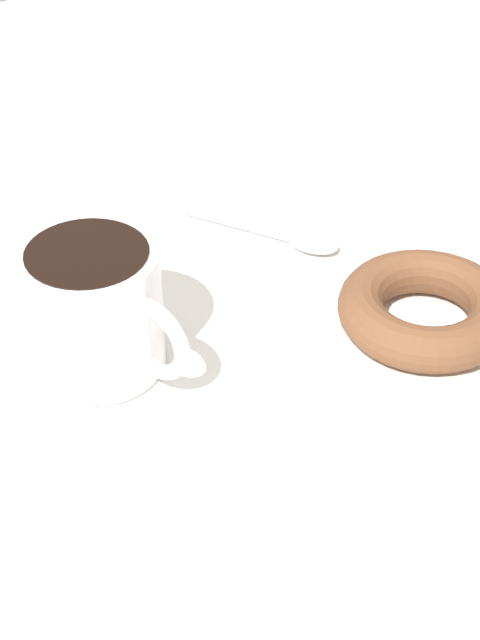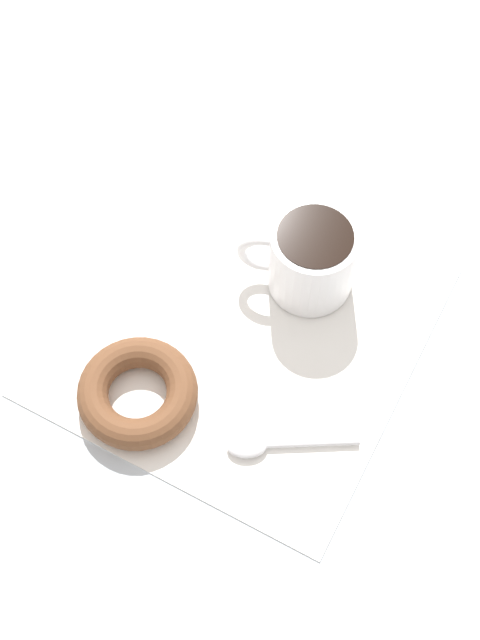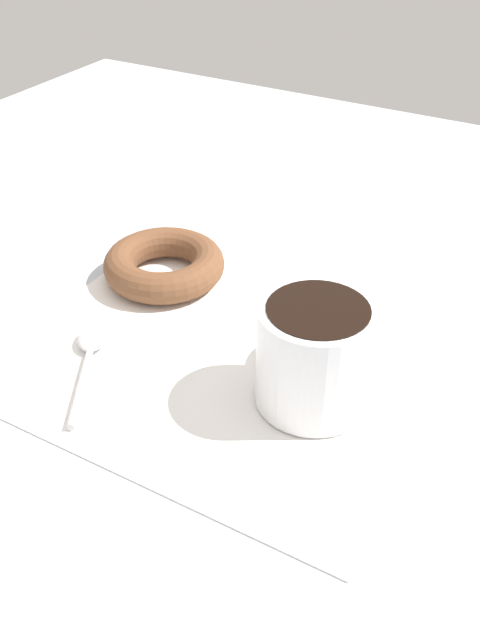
% 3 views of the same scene
% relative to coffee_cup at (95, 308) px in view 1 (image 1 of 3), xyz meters
% --- Properties ---
extents(ground_plane, '(1.20, 1.20, 0.02)m').
position_rel_coffee_cup_xyz_m(ground_plane, '(0.09, -0.02, -0.05)').
color(ground_plane, '#B2BCC6').
extents(napkin, '(0.33, 0.33, 0.00)m').
position_rel_coffee_cup_xyz_m(napkin, '(0.08, -0.03, -0.04)').
color(napkin, white).
rests_on(napkin, ground_plane).
extents(coffee_cup, '(0.08, 0.11, 0.08)m').
position_rel_coffee_cup_xyz_m(coffee_cup, '(0.00, 0.00, 0.00)').
color(coffee_cup, white).
rests_on(coffee_cup, napkin).
extents(donut, '(0.11, 0.11, 0.03)m').
position_rel_coffee_cup_xyz_m(donut, '(0.19, -0.08, -0.03)').
color(donut, brown).
rests_on(donut, napkin).
extents(spoon, '(0.07, 0.11, 0.01)m').
position_rel_coffee_cup_xyz_m(spoon, '(0.17, 0.04, -0.04)').
color(spoon, silver).
rests_on(spoon, napkin).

